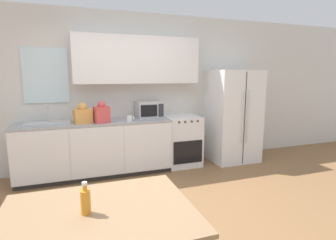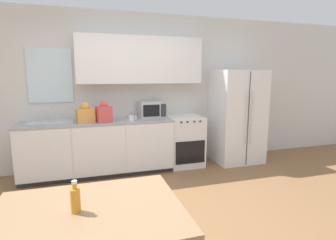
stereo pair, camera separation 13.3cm
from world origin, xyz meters
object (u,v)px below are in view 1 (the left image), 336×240
at_px(dining_table, 99,225).
at_px(microwave, 149,109).
at_px(coffee_mug, 130,118).
at_px(oven_range, 181,140).
at_px(drink_bottle, 86,201).
at_px(refrigerator, 233,116).

bearing_deg(dining_table, microwave, 68.46).
bearing_deg(coffee_mug, microwave, 36.50).
bearing_deg(oven_range, dining_table, -121.89).
distance_m(oven_range, dining_table, 3.18).
bearing_deg(coffee_mug, drink_bottle, -107.22).
height_order(microwave, drink_bottle, microwave).
bearing_deg(microwave, refrigerator, -5.49).
relative_size(oven_range, dining_table, 0.74).
bearing_deg(coffee_mug, refrigerator, 4.13).
relative_size(microwave, drink_bottle, 2.08).
bearing_deg(microwave, oven_range, -9.28).
bearing_deg(refrigerator, dining_table, -135.84).
distance_m(oven_range, microwave, 0.83).
relative_size(oven_range, refrigerator, 0.52).
distance_m(refrigerator, microwave, 1.63).
height_order(oven_range, dining_table, oven_range).
distance_m(microwave, drink_bottle, 3.03).
bearing_deg(microwave, dining_table, -111.54).
relative_size(oven_range, microwave, 2.04).
height_order(microwave, coffee_mug, microwave).
xyz_separation_m(microwave, drink_bottle, (-1.18, -2.78, -0.20)).
relative_size(coffee_mug, dining_table, 0.10).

